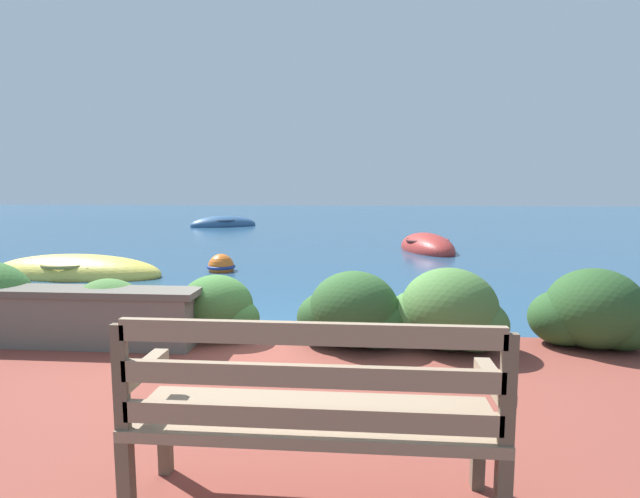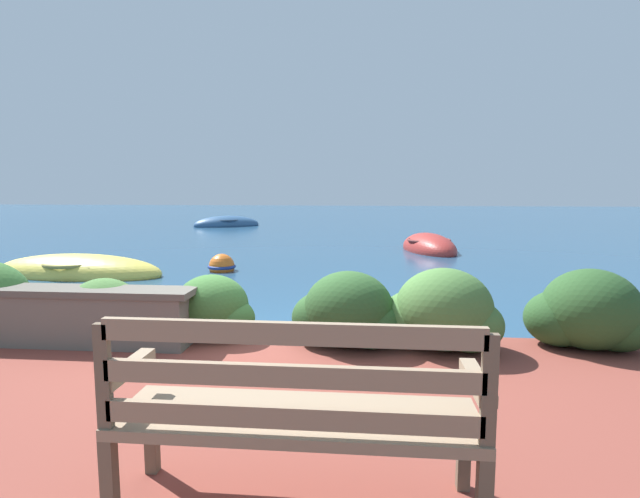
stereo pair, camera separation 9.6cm
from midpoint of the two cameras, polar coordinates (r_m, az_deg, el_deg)
The scene contains 12 objects.
ground_plane at distance 5.21m, azimuth -5.03°, elevation -11.68°, with size 80.00×80.00×0.00m.
park_bench at distance 2.29m, azimuth -2.18°, elevation -17.99°, with size 1.63×0.48×0.93m.
stone_wall at distance 5.18m, azimuth -26.92°, elevation -6.88°, with size 2.37×0.39×0.54m.
hedge_clump_left at distance 5.21m, azimuth -23.61°, elevation -6.79°, with size 0.87×0.63×0.59m.
hedge_clump_centre at distance 4.99m, azimuth -12.45°, elevation -6.84°, with size 0.90×0.65×0.61m.
hedge_clump_right at distance 4.61m, azimuth 3.10°, elevation -7.38°, with size 1.02×0.74×0.70m.
hedge_clump_far_right at distance 4.65m, azimuth 13.73°, elevation -7.22°, with size 1.09×0.78×0.74m.
hedge_clump_extra at distance 5.16m, azimuth 28.20°, elevation -6.50°, with size 1.07×0.77×0.73m.
rowboat_nearest at distance 10.55m, azimuth -26.28°, elevation -2.43°, with size 3.42×1.42×0.71m.
rowboat_mid at distance 13.41m, azimuth 11.92°, elevation 0.09°, with size 1.73×2.67×0.82m.
rowboat_far at distance 21.70m, azimuth -11.10°, elevation 2.74°, with size 3.02×2.34×0.79m.
mooring_buoy at distance 10.18m, azimuth -11.50°, elevation -1.99°, with size 0.56×0.56×0.51m.
Camera 1 is at (0.81, -4.86, 1.68)m, focal length 28.00 mm.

